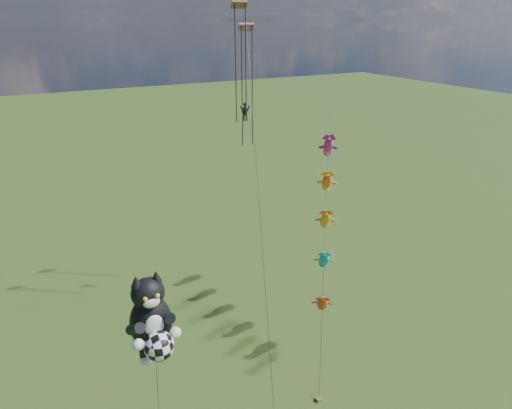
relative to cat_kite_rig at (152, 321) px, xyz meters
name	(u,v)px	position (x,y,z in m)	size (l,w,h in m)	color
cat_kite_rig	(152,321)	(0.00, 0.00, 0.00)	(2.70, 4.22, 11.91)	brown
fish_windsock_rig	(326,220)	(15.10, 5.47, 0.20)	(9.36, 13.07, 16.58)	brown
parafoil_rig	(245,90)	(10.90, 10.75, 9.62)	(7.00, 16.59, 24.74)	brown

